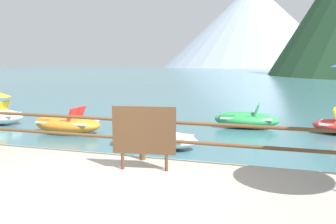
{
  "coord_description": "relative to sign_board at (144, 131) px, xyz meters",
  "views": [
    {
      "loc": [
        2.73,
        -5.19,
        2.4
      ],
      "look_at": [
        -0.57,
        5.0,
        0.9
      ],
      "focal_mm": 38.97,
      "sensor_mm": 36.0,
      "label": 1
    }
  ],
  "objects": [
    {
      "name": "pedal_boat_1",
      "position": [
        1.11,
        7.24,
        -0.83
      ],
      "size": [
        2.37,
        1.31,
        0.89
      ],
      "color": "green",
      "rests_on": "ground"
    },
    {
      "name": "dock_railing",
      "position": [
        -0.3,
        0.67,
        -0.15
      ],
      "size": [
        23.92,
        0.12,
        0.95
      ],
      "color": "brown",
      "rests_on": "promenade_dock"
    },
    {
      "name": "pedal_boat_5",
      "position": [
        -1.04,
        3.36,
        -0.87
      ],
      "size": [
        2.69,
        1.48,
        0.83
      ],
      "color": "white",
      "rests_on": "ground"
    },
    {
      "name": "distant_peak",
      "position": [
        -11.24,
        144.25,
        15.26
      ],
      "size": [
        69.9,
        69.9,
        32.79
      ],
      "primitive_type": "cone",
      "color": "#93A3B7",
      "rests_on": "ground"
    },
    {
      "name": "pedal_boat_2",
      "position": [
        -4.53,
        4.38,
        -0.83
      ],
      "size": [
        2.39,
        1.2,
        0.89
      ],
      "color": "orange",
      "rests_on": "ground"
    },
    {
      "name": "sign_board",
      "position": [
        0.0,
        0.0,
        0.0
      ],
      "size": [
        1.17,
        0.23,
        1.19
      ],
      "color": "silver",
      "rests_on": "promenade_dock"
    },
    {
      "name": "ground_plane",
      "position": [
        -0.3,
        39.12,
        -1.13
      ],
      "size": [
        200.0,
        200.0,
        0.0
      ],
      "primitive_type": "plane",
      "color": "#3D6B75"
    }
  ]
}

